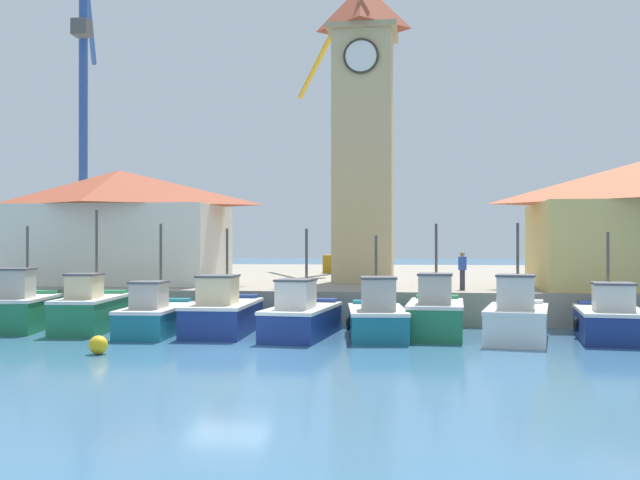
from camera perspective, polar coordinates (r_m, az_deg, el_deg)
name	(u,v)px	position (r m, az deg, el deg)	size (l,w,h in m)	color
ground_plane	(228,353)	(23.18, -6.99, -8.55)	(300.00, 300.00, 0.00)	#386689
quay_wharf	(333,283)	(50.70, 1.04, -3.28)	(120.00, 40.00, 1.38)	gray
fishing_boat_left_outer	(22,309)	(31.24, -21.76, -4.87)	(2.61, 4.47, 4.03)	#237A4C
fishing_boat_left_inner	(91,310)	(29.97, -17.05, -5.13)	(2.25, 4.88, 4.65)	#237A4C
fishing_boat_mid_left	(155,316)	(28.36, -12.43, -5.66)	(2.06, 4.98, 4.09)	#196B7F
fishing_boat_center	(223,313)	(28.09, -7.42, -5.56)	(2.37, 5.13, 3.92)	navy
fishing_boat_mid_right	(302,317)	(26.85, -1.41, -5.89)	(2.41, 5.18, 3.89)	navy
fishing_boat_right_inner	(377,317)	(26.70, 4.36, -5.91)	(2.45, 4.69, 3.63)	#196B7F
fishing_boat_right_outer	(436,314)	(27.31, 8.81, -5.63)	(2.16, 4.35, 4.07)	#237A4C
fishing_boat_far_right	(517,319)	(26.62, 14.77, -5.81)	(2.73, 4.60, 4.07)	silver
fishing_boat_end_right	(610,320)	(27.81, 21.25, -5.71)	(2.59, 4.53, 3.75)	navy
clock_tower	(363,124)	(38.62, 3.32, 8.78)	(3.47, 3.47, 16.89)	tan
warehouse_left	(120,225)	(38.27, -15.03, 1.08)	(10.37, 6.21, 5.60)	silver
port_crane_near	(84,158)	(50.43, -17.56, 5.95)	(4.23, 10.06, 20.19)	navy
port_crane_far	(337,180)	(50.81, 1.34, 4.62)	(5.19, 9.57, 17.28)	#976E11
mooring_buoy	(98,345)	(23.69, -16.54, -7.67)	(0.57, 0.57, 0.57)	gold
dock_worker_near_tower	(462,270)	(32.32, 10.80, -2.25)	(0.34, 0.22, 1.62)	#33333D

